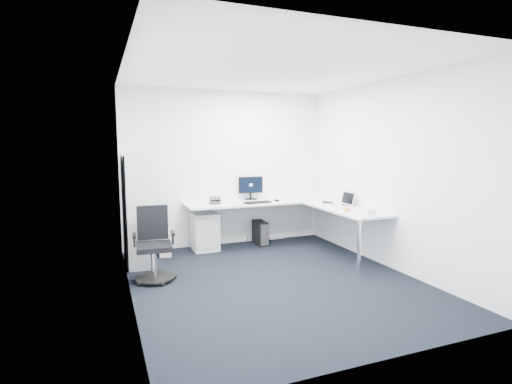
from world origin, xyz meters
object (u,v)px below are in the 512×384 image
object	(u,v)px
bookshelf	(135,210)
task_chair	(154,245)
laptop	(338,199)
monitor	(251,188)
l_desk	(271,227)

from	to	relation	value
bookshelf	task_chair	bearing A→B (deg)	-79.77
task_chair	laptop	size ratio (longest dim) A/B	3.04
monitor	task_chair	bearing A→B (deg)	-137.58
laptop	monitor	bearing A→B (deg)	130.83
task_chair	bookshelf	bearing A→B (deg)	104.52
task_chair	monitor	world-z (taller)	monitor
l_desk	monitor	world-z (taller)	monitor
bookshelf	monitor	xyz separation A→B (m)	(2.05, 0.55, 0.19)
l_desk	monitor	xyz separation A→B (m)	(-0.13, 0.60, 0.61)
monitor	bookshelf	bearing A→B (deg)	-159.49
bookshelf	monitor	world-z (taller)	bookshelf
bookshelf	l_desk	bearing A→B (deg)	-1.32
l_desk	laptop	world-z (taller)	laptop
task_chair	monitor	size ratio (longest dim) A/B	2.20
task_chair	laptop	distance (m)	3.00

